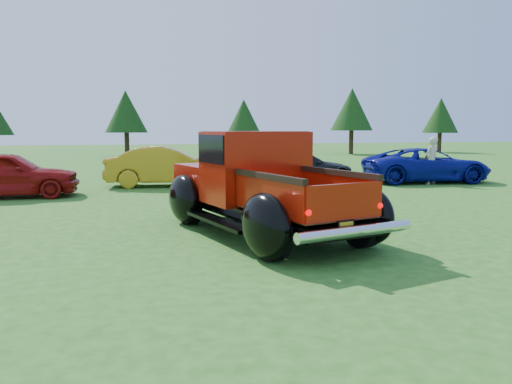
# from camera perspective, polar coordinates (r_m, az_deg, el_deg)

# --- Properties ---
(ground) EXTENTS (120.00, 120.00, 0.00)m
(ground) POSITION_cam_1_polar(r_m,az_deg,el_deg) (9.42, 3.59, -5.61)
(ground) COLOR #255518
(ground) RESTS_ON ground
(tree_mid_left) EXTENTS (3.20, 3.20, 5.00)m
(tree_mid_left) POSITION_cam_1_polar(r_m,az_deg,el_deg) (39.76, -14.64, 8.87)
(tree_mid_left) COLOR #332114
(tree_mid_left) RESTS_ON ground
(tree_mid_right) EXTENTS (2.82, 2.82, 4.40)m
(tree_mid_right) POSITION_cam_1_polar(r_m,az_deg,el_deg) (39.74, -1.40, 8.51)
(tree_mid_right) COLOR #332114
(tree_mid_right) RESTS_ON ground
(tree_east) EXTENTS (3.46, 3.46, 5.40)m
(tree_east) POSITION_cam_1_polar(r_m,az_deg,el_deg) (42.22, 10.91, 9.24)
(tree_east) COLOR #332114
(tree_east) RESTS_ON ground
(tree_far_east) EXTENTS (3.07, 3.07, 4.80)m
(tree_far_east) POSITION_cam_1_polar(r_m,az_deg,el_deg) (47.55, 20.35, 8.19)
(tree_far_east) COLOR #332114
(tree_far_east) RESTS_ON ground
(pickup_truck) EXTENTS (3.71, 5.84, 2.04)m
(pickup_truck) POSITION_cam_1_polar(r_m,az_deg,el_deg) (10.21, -0.09, 0.93)
(pickup_truck) COLOR black
(pickup_truck) RESTS_ON ground
(show_car_red) EXTENTS (4.23, 1.71, 1.44)m
(show_car_red) POSITION_cam_1_polar(r_m,az_deg,el_deg) (17.01, -26.67, 1.84)
(show_car_red) COLOR maroon
(show_car_red) RESTS_ON ground
(show_car_yellow) EXTENTS (4.54, 1.98, 1.45)m
(show_car_yellow) POSITION_cam_1_polar(r_m,az_deg,el_deg) (18.57, -10.11, 2.91)
(show_car_yellow) COLOR #B88318
(show_car_yellow) RESTS_ON ground
(show_car_grey) EXTENTS (4.28, 1.77, 1.24)m
(show_car_grey) POSITION_cam_1_polar(r_m,az_deg,el_deg) (19.18, 5.07, 2.81)
(show_car_grey) COLOR black
(show_car_grey) RESTS_ON ground
(show_car_blue) EXTENTS (5.08, 2.82, 1.35)m
(show_car_blue) POSITION_cam_1_polar(r_m,az_deg,el_deg) (20.72, 18.91, 2.92)
(show_car_blue) COLOR navy
(show_car_blue) RESTS_ON ground
(spectator) EXTENTS (0.77, 0.65, 1.79)m
(spectator) POSITION_cam_1_polar(r_m,az_deg,el_deg) (19.94, 19.40, 3.40)
(spectator) COLOR #B6B29D
(spectator) RESTS_ON ground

